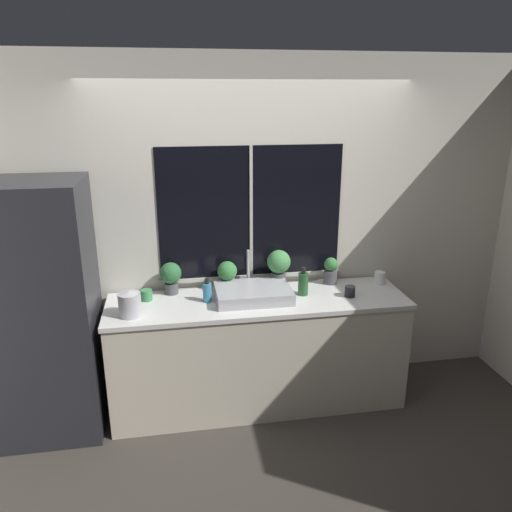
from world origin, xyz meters
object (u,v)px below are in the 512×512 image
at_px(potted_plant_center_right, 279,265).
at_px(potted_plant_far_right, 331,270).
at_px(refrigerator, 40,312).
at_px(kettle, 130,304).
at_px(bottle_tall, 303,283).
at_px(sink, 253,293).
at_px(soap_bottle, 207,292).
at_px(mug_white, 380,278).
at_px(potted_plant_center_left, 227,274).
at_px(potted_plant_far_left, 171,276).
at_px(mug_black, 350,291).
at_px(mug_green, 146,295).

xyz_separation_m(potted_plant_center_right, potted_plant_far_right, (0.44, 0.00, -0.07)).
height_order(refrigerator, kettle, refrigerator).
bearing_deg(bottle_tall, kettle, -172.54).
distance_m(sink, kettle, 0.92).
bearing_deg(soap_bottle, kettle, -163.61).
xyz_separation_m(bottle_tall, kettle, (-1.30, -0.17, -0.00)).
bearing_deg(mug_white, soap_bottle, -174.99).
height_order(potted_plant_center_left, soap_bottle, potted_plant_center_left).
height_order(sink, bottle_tall, sink).
height_order(sink, potted_plant_center_right, sink).
xyz_separation_m(refrigerator, potted_plant_center_left, (1.36, 0.26, 0.11)).
bearing_deg(bottle_tall, soap_bottle, -179.47).
bearing_deg(potted_plant_center_left, sink, -50.08).
relative_size(sink, potted_plant_far_left, 2.25).
relative_size(refrigerator, potted_plant_center_left, 7.80).
height_order(potted_plant_center_left, mug_white, potted_plant_center_left).
height_order(sink, soap_bottle, sink).
bearing_deg(potted_plant_far_left, potted_plant_center_left, 0.00).
bearing_deg(mug_black, potted_plant_center_left, 162.07).
height_order(potted_plant_far_left, potted_plant_center_right, potted_plant_center_right).
bearing_deg(potted_plant_far_right, refrigerator, -173.23).
xyz_separation_m(potted_plant_far_left, potted_plant_center_left, (0.44, 0.00, -0.01)).
relative_size(potted_plant_far_right, mug_white, 2.19).
bearing_deg(sink, potted_plant_center_left, 129.92).
distance_m(potted_plant_far_left, soap_bottle, 0.34).
bearing_deg(mug_green, sink, -7.39).
bearing_deg(mug_green, refrigerator, -167.56).
bearing_deg(potted_plant_center_left, potted_plant_center_right, 0.00).
xyz_separation_m(potted_plant_center_left, mug_white, (1.25, -0.08, -0.09)).
height_order(potted_plant_center_left, potted_plant_far_right, potted_plant_center_left).
bearing_deg(potted_plant_far_left, kettle, -128.27).
xyz_separation_m(refrigerator, bottle_tall, (1.93, 0.06, 0.06)).
bearing_deg(potted_plant_far_right, potted_plant_center_left, 180.00).
xyz_separation_m(potted_plant_far_left, bottle_tall, (1.01, -0.20, -0.05)).
relative_size(potted_plant_far_left, potted_plant_far_right, 1.14).
distance_m(sink, mug_white, 1.09).
distance_m(refrigerator, potted_plant_center_right, 1.81).
bearing_deg(mug_white, potted_plant_center_left, 176.31).
relative_size(mug_green, mug_black, 1.05).
relative_size(sink, kettle, 3.02).
relative_size(potted_plant_far_right, mug_black, 2.66).
height_order(bottle_tall, mug_green, bottle_tall).
relative_size(potted_plant_far_left, mug_green, 2.89).
bearing_deg(sink, bottle_tall, 1.02).
bearing_deg(potted_plant_far_right, potted_plant_center_right, 180.00).
height_order(potted_plant_far_left, potted_plant_far_right, potted_plant_far_left).
distance_m(potted_plant_far_right, mug_black, 0.31).
height_order(potted_plant_far_left, mug_green, potted_plant_far_left).
height_order(potted_plant_far_left, soap_bottle, potted_plant_far_left).
bearing_deg(sink, refrigerator, -177.87).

